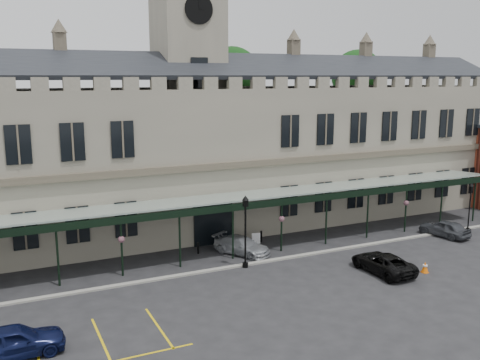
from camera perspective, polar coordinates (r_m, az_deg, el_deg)
name	(u,v)px	position (r m, az deg, el deg)	size (l,w,h in m)	color
ground	(282,295)	(33.09, 4.52, -12.09)	(140.00, 140.00, 0.00)	black
station_building	(190,154)	(45.40, -5.33, 2.75)	(60.00, 10.36, 17.30)	slate
clock_tower	(188,74)	(45.01, -5.52, 11.16)	(5.60, 5.60, 24.80)	slate
canopy	(231,225)	(38.57, -0.93, -4.87)	(50.00, 4.10, 4.30)	#8C9E93
kerb	(243,265)	(37.60, 0.33, -9.05)	(60.00, 0.40, 0.12)	gray
parking_markings	(38,357)	(28.07, -20.71, -17.25)	(16.00, 6.00, 0.01)	gold
tree_behind_mid	(232,78)	(56.37, -0.87, 10.87)	(6.00, 6.00, 16.00)	#332314
tree_behind_right	(357,77)	(64.62, 12.41, 10.64)	(6.00, 6.00, 16.00)	#332314
lamp_post_mid	(245,225)	(36.42, 0.58, -4.83)	(0.48, 0.48, 5.09)	black
lamp_post_right	(470,203)	(49.07, 23.32, -2.25)	(0.39, 0.39, 4.16)	black
traffic_cone	(425,267)	(38.35, 19.13, -8.78)	(0.48, 0.48, 0.76)	#FF6A08
sign_board	(256,240)	(41.35, 1.72, -6.45)	(0.65, 0.21, 1.13)	black
bollard_left	(198,248)	(40.06, -4.49, -7.25)	(0.15, 0.15, 0.86)	black
bollard_right	(261,236)	(42.68, 2.28, -6.03)	(0.16, 0.16, 0.91)	black
car_left_a	(13,341)	(28.14, -23.02, -15.55)	(1.87, 4.64, 1.58)	#0D1339
car_taxi	(242,246)	(39.79, 0.19, -7.01)	(1.83, 4.49, 1.30)	#A5A8AD
car_van	(383,263)	(37.46, 14.98, -8.53)	(2.23, 4.83, 1.34)	black
car_right_a	(445,228)	(47.12, 20.98, -4.81)	(1.65, 4.11, 1.40)	#3C3F44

